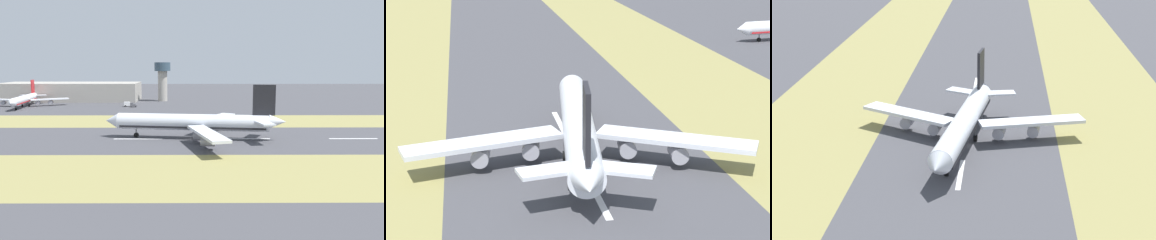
% 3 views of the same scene
% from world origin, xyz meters
% --- Properties ---
extents(ground_plane, '(800.00, 800.00, 0.00)m').
position_xyz_m(ground_plane, '(0.00, 0.00, 0.00)').
color(ground_plane, '#424247').
extents(grass_median_west, '(40.00, 600.00, 0.01)m').
position_xyz_m(grass_median_west, '(-45.00, 0.00, 0.00)').
color(grass_median_west, olive).
rests_on(grass_median_west, ground).
extents(grass_median_east, '(40.00, 600.00, 0.01)m').
position_xyz_m(grass_median_east, '(45.00, 0.00, 0.00)').
color(grass_median_east, olive).
rests_on(grass_median_east, ground).
extents(centreline_dash_near, '(1.20, 18.00, 0.01)m').
position_xyz_m(centreline_dash_near, '(0.00, -60.80, 0.01)').
color(centreline_dash_near, silver).
rests_on(centreline_dash_near, ground).
extents(centreline_dash_mid, '(1.20, 18.00, 0.01)m').
position_xyz_m(centreline_dash_mid, '(0.00, -20.80, 0.01)').
color(centreline_dash_mid, silver).
rests_on(centreline_dash_mid, ground).
extents(centreline_dash_far, '(1.20, 18.00, 0.01)m').
position_xyz_m(centreline_dash_far, '(0.00, 19.20, 0.01)').
color(centreline_dash_far, silver).
rests_on(centreline_dash_far, ground).
extents(airplane_main_jet, '(63.57, 67.14, 20.20)m').
position_xyz_m(airplane_main_jet, '(0.16, -2.69, 6.02)').
color(airplane_main_jet, silver).
rests_on(airplane_main_jet, ground).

